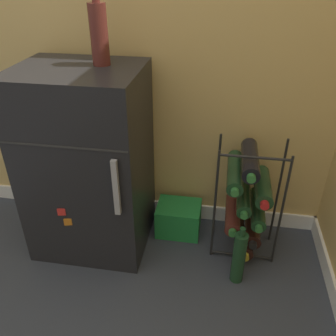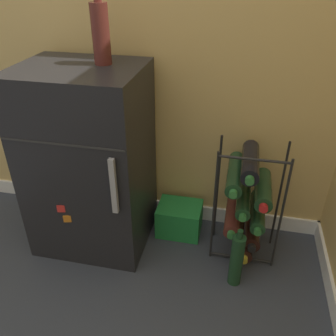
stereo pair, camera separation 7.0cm
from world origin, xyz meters
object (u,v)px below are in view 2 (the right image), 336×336
(soda_box, at_px, (179,219))
(fridge_top_bottle, at_px, (101,33))
(wine_rack, at_px, (247,203))
(loose_bottle_floor, at_px, (237,260))
(mini_fridge, at_px, (89,162))

(soda_box, distance_m, fridge_top_bottle, 1.03)
(soda_box, bearing_deg, wine_rack, -12.97)
(soda_box, height_order, fridge_top_bottle, fridge_top_bottle)
(loose_bottle_floor, bearing_deg, soda_box, 136.70)
(soda_box, relative_size, fridge_top_bottle, 0.83)
(loose_bottle_floor, bearing_deg, mini_fridge, 166.69)
(wine_rack, height_order, soda_box, wine_rack)
(wine_rack, relative_size, loose_bottle_floor, 1.94)
(wine_rack, xyz_separation_m, loose_bottle_floor, (-0.02, -0.22, -0.16))
(mini_fridge, distance_m, fridge_top_bottle, 0.60)
(mini_fridge, distance_m, soda_box, 0.59)
(mini_fridge, bearing_deg, fridge_top_bottle, 33.86)
(loose_bottle_floor, bearing_deg, fridge_top_bottle, 159.84)
(mini_fridge, height_order, loose_bottle_floor, mini_fridge)
(mini_fridge, relative_size, fridge_top_bottle, 3.27)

